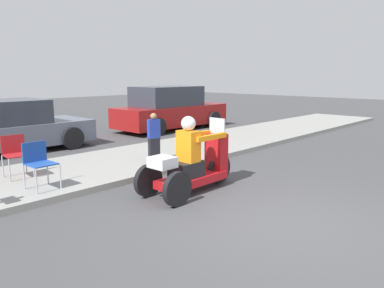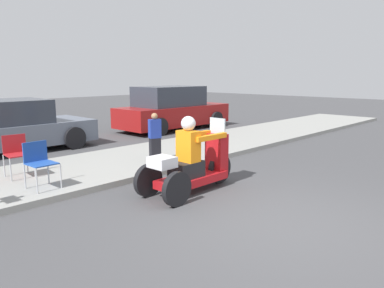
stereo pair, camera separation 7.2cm
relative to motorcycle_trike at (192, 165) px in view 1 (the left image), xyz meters
The scene contains 8 objects.
ground_plane 2.04m from the motorcycle_trike, 96.51° to the right, with size 60.00×60.00×0.00m, color #424244.
sidewalk_strip 2.68m from the motorcycle_trike, 94.89° to the left, with size 28.00×2.80×0.12m.
motorcycle_trike is the anchor object (origin of this frame).
spectator_near_curb 2.14m from the motorcycle_trike, 67.74° to the left, with size 0.31×0.24×1.13m.
folding_chair_curbside 2.73m from the motorcycle_trike, 136.46° to the left, with size 0.48×0.48×0.82m.
folding_chair_set_back 3.53m from the motorcycle_trike, 123.40° to the left, with size 0.50×0.50×0.82m.
parked_car_lot_left 6.25m from the motorcycle_trike, 99.27° to the left, with size 4.54×2.12×1.44m.
parked_car_lot_right 8.02m from the motorcycle_trike, 49.29° to the left, with size 4.68×1.97×1.67m.
Camera 1 is at (-4.59, -2.53, 2.11)m, focal length 35.00 mm.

